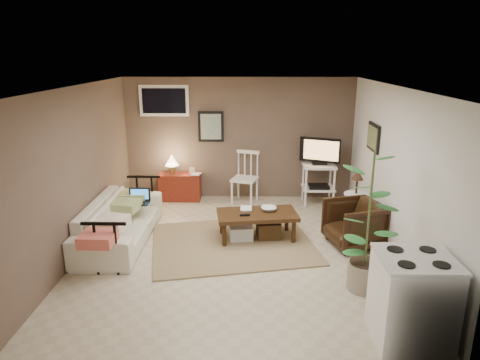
{
  "coord_description": "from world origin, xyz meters",
  "views": [
    {
      "loc": [
        0.2,
        -5.85,
        2.83
      ],
      "look_at": [
        0.07,
        0.35,
        0.99
      ],
      "focal_mm": 32.0,
      "sensor_mm": 36.0,
      "label": 1
    }
  ],
  "objects_px": {
    "coffee_table": "(256,224)",
    "tv_stand": "(319,169)",
    "side_table": "(356,192)",
    "armchair": "(354,222)",
    "spindle_chair": "(245,179)",
    "red_console": "(179,184)",
    "potted_plant": "(369,218)",
    "stove": "(412,300)",
    "sofa": "(120,214)"
  },
  "relations": [
    {
      "from": "coffee_table",
      "to": "armchair",
      "type": "relative_size",
      "value": 1.71
    },
    {
      "from": "red_console",
      "to": "stove",
      "type": "relative_size",
      "value": 0.98
    },
    {
      "from": "coffee_table",
      "to": "stove",
      "type": "distance_m",
      "value": 2.9
    },
    {
      "from": "coffee_table",
      "to": "side_table",
      "type": "height_order",
      "value": "side_table"
    },
    {
      "from": "red_console",
      "to": "stove",
      "type": "xyz_separation_m",
      "value": [
        3.02,
        -4.34,
        0.15
      ]
    },
    {
      "from": "red_console",
      "to": "armchair",
      "type": "relative_size",
      "value": 1.22
    },
    {
      "from": "armchair",
      "to": "potted_plant",
      "type": "xyz_separation_m",
      "value": [
        -0.17,
        -1.27,
        0.57
      ]
    },
    {
      "from": "red_console",
      "to": "side_table",
      "type": "distance_m",
      "value": 3.47
    },
    {
      "from": "tv_stand",
      "to": "sofa",
      "type": "bearing_deg",
      "value": -151.61
    },
    {
      "from": "red_console",
      "to": "stove",
      "type": "bearing_deg",
      "value": -55.19
    },
    {
      "from": "red_console",
      "to": "coffee_table",
      "type": "bearing_deg",
      "value": -51.2
    },
    {
      "from": "coffee_table",
      "to": "potted_plant",
      "type": "xyz_separation_m",
      "value": [
        1.31,
        -1.46,
        0.69
      ]
    },
    {
      "from": "spindle_chair",
      "to": "tv_stand",
      "type": "bearing_deg",
      "value": -1.33
    },
    {
      "from": "sofa",
      "to": "red_console",
      "type": "distance_m",
      "value": 2.06
    },
    {
      "from": "armchair",
      "to": "stove",
      "type": "bearing_deg",
      "value": -15.16
    },
    {
      "from": "spindle_chair",
      "to": "side_table",
      "type": "bearing_deg",
      "value": -35.62
    },
    {
      "from": "coffee_table",
      "to": "tv_stand",
      "type": "relative_size",
      "value": 1.01
    },
    {
      "from": "side_table",
      "to": "potted_plant",
      "type": "relative_size",
      "value": 0.58
    },
    {
      "from": "tv_stand",
      "to": "armchair",
      "type": "height_order",
      "value": "tv_stand"
    },
    {
      "from": "sofa",
      "to": "tv_stand",
      "type": "distance_m",
      "value": 3.82
    },
    {
      "from": "red_console",
      "to": "armchair",
      "type": "xyz_separation_m",
      "value": [
        2.99,
        -2.07,
        0.06
      ]
    },
    {
      "from": "side_table",
      "to": "armchair",
      "type": "distance_m",
      "value": 0.7
    },
    {
      "from": "stove",
      "to": "sofa",
      "type": "bearing_deg",
      "value": 146.76
    },
    {
      "from": "sofa",
      "to": "red_console",
      "type": "bearing_deg",
      "value": -17.36
    },
    {
      "from": "tv_stand",
      "to": "stove",
      "type": "xyz_separation_m",
      "value": [
        0.28,
        -4.19,
        -0.22
      ]
    },
    {
      "from": "coffee_table",
      "to": "red_console",
      "type": "relative_size",
      "value": 1.4
    },
    {
      "from": "sofa",
      "to": "stove",
      "type": "bearing_deg",
      "value": -123.24
    },
    {
      "from": "red_console",
      "to": "spindle_chair",
      "type": "xyz_separation_m",
      "value": [
        1.31,
        -0.12,
        0.15
      ]
    },
    {
      "from": "coffee_table",
      "to": "stove",
      "type": "relative_size",
      "value": 1.38
    },
    {
      "from": "spindle_chair",
      "to": "armchair",
      "type": "bearing_deg",
      "value": -49.29
    },
    {
      "from": "red_console",
      "to": "sofa",
      "type": "bearing_deg",
      "value": -107.36
    },
    {
      "from": "red_console",
      "to": "spindle_chair",
      "type": "distance_m",
      "value": 1.32
    },
    {
      "from": "side_table",
      "to": "armchair",
      "type": "relative_size",
      "value": 1.35
    },
    {
      "from": "red_console",
      "to": "potted_plant",
      "type": "bearing_deg",
      "value": -49.84
    },
    {
      "from": "sofa",
      "to": "side_table",
      "type": "height_order",
      "value": "side_table"
    },
    {
      "from": "potted_plant",
      "to": "stove",
      "type": "xyz_separation_m",
      "value": [
        0.2,
        -1.0,
        -0.48
      ]
    },
    {
      "from": "coffee_table",
      "to": "tv_stand",
      "type": "bearing_deg",
      "value": 54.52
    },
    {
      "from": "spindle_chair",
      "to": "armchair",
      "type": "distance_m",
      "value": 2.57
    },
    {
      "from": "tv_stand",
      "to": "red_console",
      "type": "bearing_deg",
      "value": 176.85
    },
    {
      "from": "armchair",
      "to": "stove",
      "type": "xyz_separation_m",
      "value": [
        0.03,
        -2.28,
        0.09
      ]
    },
    {
      "from": "stove",
      "to": "potted_plant",
      "type": "bearing_deg",
      "value": 101.33
    },
    {
      "from": "sofa",
      "to": "spindle_chair",
      "type": "bearing_deg",
      "value": -46.21
    },
    {
      "from": "sofa",
      "to": "armchair",
      "type": "height_order",
      "value": "sofa"
    },
    {
      "from": "sofa",
      "to": "stove",
      "type": "xyz_separation_m",
      "value": [
        3.63,
        -2.38,
        0.04
      ]
    },
    {
      "from": "side_table",
      "to": "stove",
      "type": "xyz_separation_m",
      "value": [
        -0.13,
        -2.91,
        -0.17
      ]
    },
    {
      "from": "armchair",
      "to": "potted_plant",
      "type": "height_order",
      "value": "potted_plant"
    },
    {
      "from": "stove",
      "to": "red_console",
      "type": "bearing_deg",
      "value": 124.81
    },
    {
      "from": "coffee_table",
      "to": "side_table",
      "type": "relative_size",
      "value": 1.26
    },
    {
      "from": "side_table",
      "to": "armchair",
      "type": "height_order",
      "value": "side_table"
    },
    {
      "from": "coffee_table",
      "to": "armchair",
      "type": "xyz_separation_m",
      "value": [
        1.48,
        -0.19,
        0.12
      ]
    }
  ]
}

